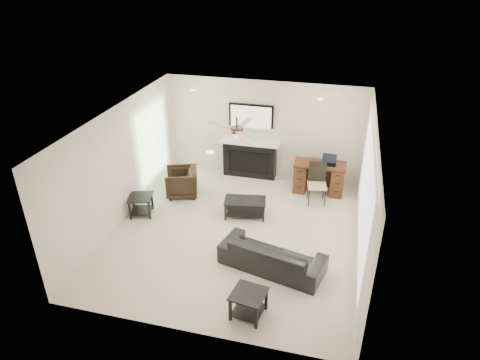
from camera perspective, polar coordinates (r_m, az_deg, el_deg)
The scene contains 10 objects.
room_shell at distance 8.18m, azimuth 0.82°, elevation 2.85°, with size 5.50×5.54×2.52m.
sofa at distance 7.95m, azimuth 4.31°, elevation -9.96°, with size 1.92×0.75×0.56m, color black.
armchair at distance 10.29m, azimuth -7.82°, elevation -0.28°, with size 0.71×0.73×0.67m, color black.
coffee_table at distance 9.43m, azimuth 0.68°, elevation -3.74°, with size 0.90×0.50×0.40m, color black.
end_table_near at distance 7.08m, azimuth 1.14°, elevation -16.19°, with size 0.52×0.52×0.45m, color black.
end_table_left at distance 9.73m, azimuth -13.04°, elevation -3.29°, with size 0.50×0.50×0.45m, color black.
fireplace_unit at distance 10.81m, azimuth 1.31°, elevation 5.08°, with size 1.52×0.34×1.91m, color black.
desk at distance 10.47m, azimuth 10.47°, elevation 0.31°, with size 1.22×0.56×0.76m, color #371D0D.
desk_chair at distance 9.93m, azimuth 10.25°, elevation -0.58°, with size 0.42×0.44×0.97m, color black.
laptop at distance 10.23m, azimuth 11.81°, elevation 2.59°, with size 0.33×0.24×0.23m, color black.
Camera 1 is at (1.90, -7.13, 5.16)m, focal length 32.00 mm.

